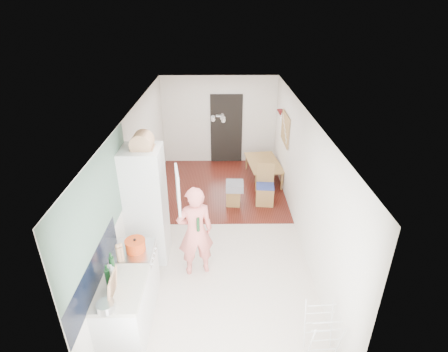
{
  "coord_description": "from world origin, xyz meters",
  "views": [
    {
      "loc": [
        0.03,
        -6.0,
        4.26
      ],
      "look_at": [
        0.1,
        0.2,
        1.15
      ],
      "focal_mm": 28.0,
      "sensor_mm": 36.0,
      "label": 1
    }
  ],
  "objects_px": {
    "dining_chair": "(265,185)",
    "stool": "(233,197)",
    "dining_table": "(264,172)",
    "person": "(195,224)",
    "drying_rack": "(321,333)"
  },
  "relations": [
    {
      "from": "person",
      "to": "drying_rack",
      "type": "distance_m",
      "value": 2.46
    },
    {
      "from": "person",
      "to": "dining_chair",
      "type": "bearing_deg",
      "value": -137.56
    },
    {
      "from": "dining_chair",
      "to": "stool",
      "type": "relative_size",
      "value": 2.28
    },
    {
      "from": "person",
      "to": "stool",
      "type": "bearing_deg",
      "value": -122.91
    },
    {
      "from": "person",
      "to": "dining_chair",
      "type": "xyz_separation_m",
      "value": [
        1.45,
        2.28,
        -0.51
      ]
    },
    {
      "from": "dining_table",
      "to": "dining_chair",
      "type": "bearing_deg",
      "value": 167.36
    },
    {
      "from": "dining_chair",
      "to": "stool",
      "type": "distance_m",
      "value": 0.78
    },
    {
      "from": "person",
      "to": "stool",
      "type": "xyz_separation_m",
      "value": [
        0.72,
        2.24,
        -0.78
      ]
    },
    {
      "from": "person",
      "to": "stool",
      "type": "relative_size",
      "value": 4.7
    },
    {
      "from": "drying_rack",
      "to": "stool",
      "type": "bearing_deg",
      "value": 101.34
    },
    {
      "from": "dining_chair",
      "to": "stool",
      "type": "bearing_deg",
      "value": -171.59
    },
    {
      "from": "stool",
      "to": "person",
      "type": "bearing_deg",
      "value": -107.81
    },
    {
      "from": "stool",
      "to": "dining_chair",
      "type": "bearing_deg",
      "value": 3.09
    },
    {
      "from": "person",
      "to": "dining_table",
      "type": "relative_size",
      "value": 1.63
    },
    {
      "from": "dining_table",
      "to": "dining_chair",
      "type": "height_order",
      "value": "dining_chair"
    }
  ]
}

